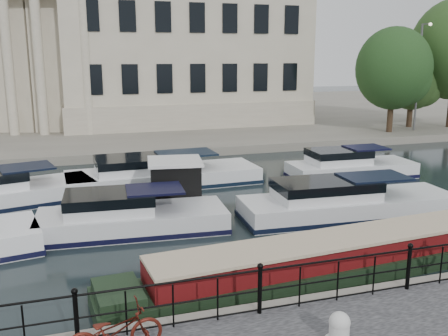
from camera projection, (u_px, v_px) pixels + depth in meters
The scene contains 10 objects.
ground_plane at pixel (229, 292), 13.63m from camera, with size 160.00×160.00×0.00m, color black.
far_bank at pixel (107, 117), 49.80m from camera, with size 120.00×42.00×0.55m, color #6B665B.
railing at pixel (260, 287), 11.27m from camera, with size 24.14×0.14×1.22m.
civic_building at pixel (96, 46), 44.02m from camera, with size 53.55×31.84×16.85m.
bicycle at pixel (114, 332), 9.70m from camera, with size 0.68×1.94×1.02m, color #48140C.
mooring_bollard at pixel (339, 328), 10.21m from camera, with size 0.58×0.58×0.66m.
narrowboat at pixel (333, 264), 14.50m from camera, with size 13.79×2.86×1.51m.
harbour_hut at pixel (175, 187), 20.69m from camera, with size 3.33×2.91×2.18m.
cabin_cruisers at pixel (151, 201), 20.74m from camera, with size 28.26×11.03×1.99m.
trees at pixel (436, 62), 38.92m from camera, with size 12.67×7.24×10.19m.
Camera 1 is at (-3.93, -11.91, 6.32)m, focal length 40.00 mm.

